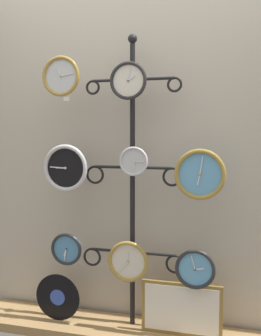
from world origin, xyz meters
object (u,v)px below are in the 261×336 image
(clock_middle_left, at_px, (66,168))
(clock_middle_right, at_px, (200,174))
(clock_middle_center, at_px, (134,161))
(clock_bottom_right, at_px, (195,269))
(clock_bottom_center, at_px, (129,261))
(display_stand, at_px, (132,249))
(clock_top_left, at_px, (61,76))
(clock_bottom_left, at_px, (67,249))
(picture_frame, at_px, (181,309))
(clock_top_center, at_px, (128,81))
(vinyl_record, at_px, (58,297))

(clock_middle_left, distance_m, clock_middle_right, 0.89)
(clock_middle_center, xyz_separation_m, clock_bottom_right, (0.40, -0.01, -0.66))
(clock_middle_left, height_order, clock_middle_center, clock_middle_left)
(clock_middle_center, xyz_separation_m, clock_bottom_center, (-0.03, -0.01, -0.65))
(display_stand, distance_m, clock_top_left, 1.24)
(clock_bottom_left, relative_size, clock_bottom_center, 0.81)
(display_stand, relative_size, picture_frame, 3.85)
(clock_top_center, relative_size, picture_frame, 0.47)
(display_stand, bearing_deg, clock_bottom_center, -88.47)
(vinyl_record, bearing_deg, clock_top_center, 1.50)
(clock_middle_right, bearing_deg, clock_bottom_left, -179.60)
(clock_bottom_right, relative_size, vinyl_record, 0.77)
(clock_top_left, relative_size, clock_middle_center, 1.40)
(vinyl_record, bearing_deg, display_stand, 10.21)
(clock_bottom_center, bearing_deg, clock_middle_right, 0.10)
(clock_top_left, relative_size, clock_bottom_center, 0.97)
(clock_bottom_left, height_order, picture_frame, clock_bottom_left)
(clock_middle_left, bearing_deg, display_stand, 13.44)
(picture_frame, bearing_deg, display_stand, 168.03)
(clock_middle_left, relative_size, picture_frame, 0.61)
(clock_top_left, bearing_deg, clock_middle_right, 0.04)
(clock_middle_center, height_order, clock_bottom_center, clock_middle_center)
(display_stand, bearing_deg, vinyl_record, -169.79)
(clock_bottom_center, bearing_deg, picture_frame, 5.62)
(display_stand, xyz_separation_m, picture_frame, (0.34, -0.07, -0.35))
(clock_middle_left, xyz_separation_m, clock_middle_right, (0.89, -0.00, -0.02))
(clock_middle_right, distance_m, clock_bottom_left, 1.03)
(clock_top_center, distance_m, picture_frame, 1.50)
(clock_top_left, xyz_separation_m, clock_middle_left, (0.02, 0.00, -0.60))
(clock_middle_center, height_order, vinyl_record, clock_middle_center)
(clock_bottom_center, height_order, picture_frame, clock_bottom_center)
(display_stand, xyz_separation_m, clock_bottom_right, (0.43, -0.10, -0.07))
(clock_bottom_left, bearing_deg, vinyl_record, 166.51)
(clock_top_left, relative_size, clock_top_center, 1.09)
(picture_frame, bearing_deg, clock_bottom_center, -174.38)
(display_stand, bearing_deg, clock_top_center, -94.28)
(clock_bottom_right, distance_m, picture_frame, 0.30)
(clock_bottom_right, bearing_deg, clock_top_left, -179.91)
(clock_top_left, relative_size, picture_frame, 0.51)
(clock_middle_right, height_order, vinyl_record, clock_middle_right)
(picture_frame, bearing_deg, clock_middle_center, -175.78)
(clock_top_left, xyz_separation_m, clock_bottom_center, (0.46, -0.00, -1.20))
(clock_top_left, distance_m, clock_bottom_left, 1.15)
(clock_bottom_left, bearing_deg, clock_bottom_right, 0.46)
(display_stand, height_order, clock_middle_left, display_stand)
(clock_middle_center, xyz_separation_m, clock_middle_right, (0.42, -0.01, -0.07))
(clock_middle_left, xyz_separation_m, picture_frame, (0.78, 0.03, -0.89))
(clock_middle_right, distance_m, clock_bottom_center, 0.73)
(clock_middle_right, xyz_separation_m, clock_bottom_right, (-0.02, 0.00, -0.59))
(clock_top_left, xyz_separation_m, clock_bottom_left, (0.02, -0.01, -1.15))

